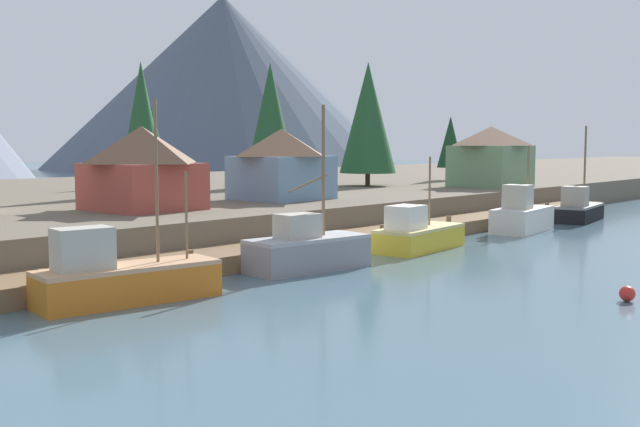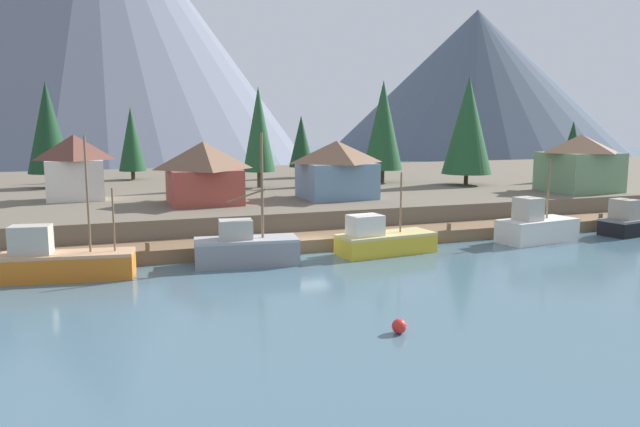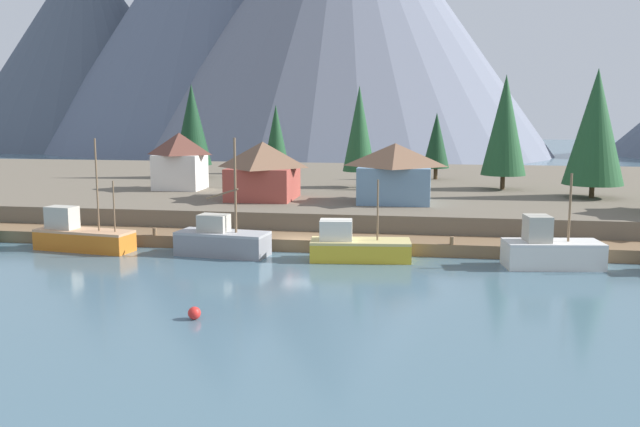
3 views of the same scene
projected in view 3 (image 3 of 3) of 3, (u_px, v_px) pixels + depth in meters
The scene contains 20 objects.
ground_plane at pixel (334, 219), 74.11m from camera, with size 400.00×400.00×1.00m, color #476675.
dock at pixel (302, 242), 56.39m from camera, with size 80.00×4.00×1.60m.
shoreline_bank at pixel (348, 190), 85.56m from camera, with size 400.00×56.00×2.50m, color #665B4C.
mountain_west_peak at pixel (89, 45), 208.48m from camera, with size 78.65×78.65×60.94m, color #475160.
mountain_central_peak at pixel (222, 11), 197.72m from camera, with size 102.80×102.80×78.65m, color slate.
mountain_east_peak at pixel (344, 9), 176.41m from camera, with size 106.29×106.29×73.59m, color slate.
fishing_boat_orange at pixel (81, 236), 55.32m from camera, with size 8.36×3.63×8.99m.
fishing_boat_grey at pixel (222, 241), 53.38m from camera, with size 7.37×3.59×9.11m.
fishing_boat_yellow at pixel (356, 247), 51.64m from camera, with size 7.71×3.62×6.08m.
fishing_boat_white at pixel (550, 250), 49.24m from camera, with size 7.12×3.84×6.77m.
house_red at pixel (263, 170), 67.25m from camera, with size 6.50×6.99×5.62m.
house_white at pixel (180, 160), 75.56m from camera, with size 5.32×4.55×6.22m.
house_blue at pixel (395, 172), 64.87m from camera, with size 7.00×6.34×5.59m.
conifer_near_left at pixel (276, 135), 93.95m from camera, with size 3.45×3.45×9.39m.
conifer_near_right at pixel (505, 125), 74.84m from camera, with size 4.86×4.86×12.49m.
conifer_mid_left at pixel (436, 140), 86.13m from camera, with size 3.32×3.32×8.35m.
conifer_back_left at pixel (596, 127), 67.60m from camera, with size 5.86×5.86×12.72m.
conifer_back_right at pixel (192, 125), 88.01m from camera, with size 4.78×4.78×11.97m.
conifer_centre at pixel (359, 129), 76.81m from camera, with size 3.65×3.65×11.37m.
channel_buoy at pixel (194, 313), 37.09m from camera, with size 0.70×0.70×0.70m, color red.
Camera 3 is at (10.49, -52.45, 11.20)m, focal length 38.67 mm.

